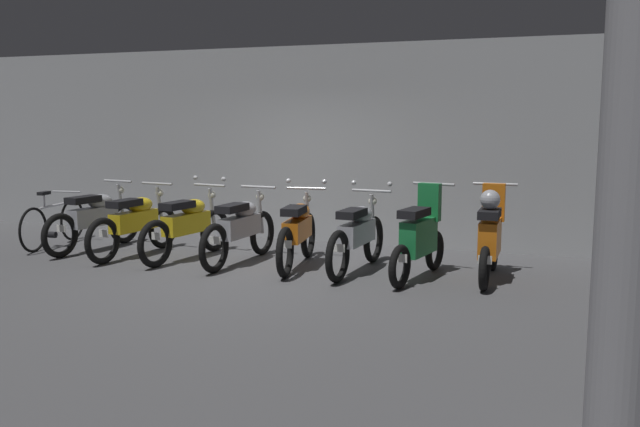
{
  "coord_description": "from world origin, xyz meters",
  "views": [
    {
      "loc": [
        3.75,
        -7.84,
        1.98
      ],
      "look_at": [
        0.76,
        0.46,
        0.75
      ],
      "focal_mm": 37.95,
      "sensor_mm": 36.0,
      "label": 1
    }
  ],
  "objects_px": {
    "motorbike_slot_2": "(188,225)",
    "motorbike_slot_5": "(358,234)",
    "motorbike_slot_7": "(490,235)",
    "motorbike_slot_1": "(135,222)",
    "bicycle": "(54,223)",
    "motorbike_slot_0": "(95,218)",
    "motorbike_slot_4": "(298,231)",
    "motorbike_slot_3": "(240,228)",
    "support_pillar": "(632,188)",
    "motorbike_slot_6": "(420,237)"
  },
  "relations": [
    {
      "from": "motorbike_slot_2",
      "to": "motorbike_slot_6",
      "type": "distance_m",
      "value": 3.36
    },
    {
      "from": "motorbike_slot_4",
      "to": "motorbike_slot_0",
      "type": "bearing_deg",
      "value": 179.16
    },
    {
      "from": "motorbike_slot_0",
      "to": "motorbike_slot_6",
      "type": "bearing_deg",
      "value": -1.98
    },
    {
      "from": "motorbike_slot_6",
      "to": "support_pillar",
      "type": "relative_size",
      "value": 0.53
    },
    {
      "from": "motorbike_slot_7",
      "to": "bicycle",
      "type": "relative_size",
      "value": 0.98
    },
    {
      "from": "motorbike_slot_4",
      "to": "motorbike_slot_5",
      "type": "xyz_separation_m",
      "value": [
        0.84,
        -0.01,
        0.0
      ]
    },
    {
      "from": "motorbike_slot_1",
      "to": "motorbike_slot_0",
      "type": "bearing_deg",
      "value": 169.46
    },
    {
      "from": "motorbike_slot_3",
      "to": "motorbike_slot_5",
      "type": "bearing_deg",
      "value": 1.48
    },
    {
      "from": "motorbike_slot_7",
      "to": "motorbike_slot_6",
      "type": "bearing_deg",
      "value": -164.96
    },
    {
      "from": "motorbike_slot_2",
      "to": "motorbike_slot_5",
      "type": "xyz_separation_m",
      "value": [
        2.51,
        0.04,
        0.0
      ]
    },
    {
      "from": "motorbike_slot_0",
      "to": "bicycle",
      "type": "bearing_deg",
      "value": 177.07
    },
    {
      "from": "motorbike_slot_6",
      "to": "bicycle",
      "type": "relative_size",
      "value": 0.97
    },
    {
      "from": "motorbike_slot_1",
      "to": "motorbike_slot_5",
      "type": "relative_size",
      "value": 1.0
    },
    {
      "from": "motorbike_slot_3",
      "to": "motorbike_slot_4",
      "type": "distance_m",
      "value": 0.84
    },
    {
      "from": "motorbike_slot_4",
      "to": "bicycle",
      "type": "distance_m",
      "value": 4.17
    },
    {
      "from": "motorbike_slot_3",
      "to": "support_pillar",
      "type": "distance_m",
      "value": 6.07
    },
    {
      "from": "motorbike_slot_1",
      "to": "motorbike_slot_6",
      "type": "height_order",
      "value": "motorbike_slot_6"
    },
    {
      "from": "motorbike_slot_2",
      "to": "motorbike_slot_3",
      "type": "relative_size",
      "value": 0.99
    },
    {
      "from": "motorbike_slot_4",
      "to": "motorbike_slot_3",
      "type": "bearing_deg",
      "value": -176.43
    },
    {
      "from": "motorbike_slot_0",
      "to": "motorbike_slot_2",
      "type": "bearing_deg",
      "value": -3.29
    },
    {
      "from": "motorbike_slot_1",
      "to": "bicycle",
      "type": "height_order",
      "value": "motorbike_slot_1"
    },
    {
      "from": "motorbike_slot_0",
      "to": "motorbike_slot_2",
      "type": "distance_m",
      "value": 1.68
    },
    {
      "from": "bicycle",
      "to": "support_pillar",
      "type": "distance_m",
      "value": 8.93
    },
    {
      "from": "motorbike_slot_0",
      "to": "support_pillar",
      "type": "relative_size",
      "value": 0.62
    },
    {
      "from": "motorbike_slot_1",
      "to": "motorbike_slot_6",
      "type": "bearing_deg",
      "value": -0.25
    },
    {
      "from": "motorbike_slot_2",
      "to": "motorbike_slot_7",
      "type": "xyz_separation_m",
      "value": [
        4.19,
        0.15,
        0.07
      ]
    },
    {
      "from": "motorbike_slot_5",
      "to": "support_pillar",
      "type": "bearing_deg",
      "value": -53.59
    },
    {
      "from": "motorbike_slot_1",
      "to": "motorbike_slot_3",
      "type": "relative_size",
      "value": 1.0
    },
    {
      "from": "motorbike_slot_2",
      "to": "motorbike_slot_7",
      "type": "height_order",
      "value": "motorbike_slot_7"
    },
    {
      "from": "motorbike_slot_1",
      "to": "support_pillar",
      "type": "height_order",
      "value": "support_pillar"
    },
    {
      "from": "motorbike_slot_3",
      "to": "support_pillar",
      "type": "xyz_separation_m",
      "value": [
        4.56,
        -3.86,
        1.08
      ]
    },
    {
      "from": "motorbike_slot_3",
      "to": "motorbike_slot_7",
      "type": "distance_m",
      "value": 3.36
    },
    {
      "from": "motorbike_slot_3",
      "to": "bicycle",
      "type": "height_order",
      "value": "motorbike_slot_3"
    },
    {
      "from": "motorbike_slot_7",
      "to": "motorbike_slot_5",
      "type": "bearing_deg",
      "value": -176.33
    },
    {
      "from": "motorbike_slot_4",
      "to": "motorbike_slot_7",
      "type": "bearing_deg",
      "value": 2.24
    },
    {
      "from": "motorbike_slot_5",
      "to": "support_pillar",
      "type": "height_order",
      "value": "support_pillar"
    },
    {
      "from": "motorbike_slot_2",
      "to": "motorbike_slot_7",
      "type": "bearing_deg",
      "value": 2.0
    },
    {
      "from": "motorbike_slot_1",
      "to": "motorbike_slot_2",
      "type": "xyz_separation_m",
      "value": [
        0.84,
        0.06,
        0.0
      ]
    },
    {
      "from": "motorbike_slot_2",
      "to": "motorbike_slot_5",
      "type": "relative_size",
      "value": 0.99
    },
    {
      "from": "motorbike_slot_0",
      "to": "motorbike_slot_2",
      "type": "height_order",
      "value": "motorbike_slot_2"
    },
    {
      "from": "motorbike_slot_1",
      "to": "motorbike_slot_6",
      "type": "xyz_separation_m",
      "value": [
        4.2,
        -0.02,
        0.03
      ]
    },
    {
      "from": "motorbike_slot_1",
      "to": "motorbike_slot_7",
      "type": "distance_m",
      "value": 5.04
    },
    {
      "from": "motorbike_slot_6",
      "to": "motorbike_slot_4",
      "type": "bearing_deg",
      "value": 175.77
    },
    {
      "from": "motorbike_slot_4",
      "to": "support_pillar",
      "type": "bearing_deg",
      "value": -46.43
    },
    {
      "from": "motorbike_slot_5",
      "to": "motorbike_slot_6",
      "type": "bearing_deg",
      "value": -7.83
    },
    {
      "from": "support_pillar",
      "to": "bicycle",
      "type": "bearing_deg",
      "value": 153.09
    },
    {
      "from": "motorbike_slot_4",
      "to": "motorbike_slot_5",
      "type": "distance_m",
      "value": 0.84
    },
    {
      "from": "motorbike_slot_0",
      "to": "bicycle",
      "type": "relative_size",
      "value": 1.13
    },
    {
      "from": "motorbike_slot_3",
      "to": "motorbike_slot_4",
      "type": "relative_size",
      "value": 1.0
    },
    {
      "from": "motorbike_slot_5",
      "to": "motorbike_slot_6",
      "type": "height_order",
      "value": "motorbike_slot_6"
    }
  ]
}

